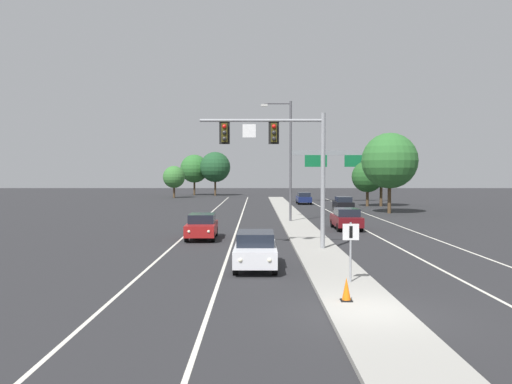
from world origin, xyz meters
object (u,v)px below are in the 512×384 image
car_oncoming_white (254,250)px  highway_sign_gantry (334,159)px  car_receding_black (342,203)px  car_oncoming_red (200,226)px  tree_far_left_a (214,167)px  car_receding_darkred (345,218)px  tree_far_right_c (388,161)px  tree_far_right_a (380,167)px  traffic_cone_median_nose (345,290)px  tree_far_right_b (366,177)px  median_sign_post (349,243)px  car_receding_navy (302,198)px  tree_far_left_c (193,169)px  overhead_signal_mast (282,152)px  tree_far_left_b (172,177)px  street_lamp_median (286,154)px

car_oncoming_white → highway_sign_gantry: 54.61m
car_receding_black → highway_sign_gantry: size_ratio=0.34×
car_oncoming_red → tree_far_left_a: 64.17m
car_receding_darkred → tree_far_right_c: 17.88m
highway_sign_gantry → tree_far_right_a: (4.14, -10.30, -1.23)m
car_receding_darkred → traffic_cone_median_nose: (-3.81, -22.24, -0.31)m
car_oncoming_red → car_receding_black: size_ratio=1.00×
traffic_cone_median_nose → tree_far_right_a: size_ratio=0.10×
tree_far_right_b → median_sign_post: bearing=-102.7°
car_receding_darkred → tree_far_right_c: size_ratio=0.54×
car_oncoming_red → car_receding_darkred: (10.06, 5.49, 0.00)m
car_oncoming_white → car_receding_darkred: size_ratio=1.00×
tree_far_right_a → tree_far_right_b: tree_far_right_a is taller
car_receding_darkred → highway_sign_gantry: highway_sign_gantry is taller
car_oncoming_white → tree_far_right_b: tree_far_right_b is taller
tree_far_right_a → car_receding_navy: bearing=152.7°
car_receding_darkred → tree_far_left_c: bearing=106.8°
median_sign_post → tree_far_right_c: (10.30, 35.07, 3.84)m
overhead_signal_mast → tree_far_left_b: (-15.20, 60.26, -1.81)m
median_sign_post → car_receding_navy: 51.29m
median_sign_post → tree_far_right_c: tree_far_right_c is taller
car_receding_navy → tree_far_left_c: tree_far_left_c is taller
car_receding_navy → median_sign_post: bearing=-93.3°
car_receding_navy → tree_far_left_b: bearing=138.6°
overhead_signal_mast → tree_far_left_a: size_ratio=0.89×
car_oncoming_red → traffic_cone_median_nose: (6.25, -16.75, -0.31)m
overhead_signal_mast → tree_far_left_b: 62.18m
street_lamp_median → highway_sign_gantry: 33.15m
street_lamp_median → tree_far_right_b: (11.27, 21.77, -2.09)m
median_sign_post → car_receding_darkred: bearing=80.7°
car_oncoming_white → car_receding_navy: 48.00m
car_receding_black → tree_far_left_a: size_ratio=0.56×
street_lamp_median → car_oncoming_white: size_ratio=2.23×
tree_far_left_c → car_receding_navy: bearing=-57.8°
median_sign_post → car_oncoming_red: size_ratio=0.49×
car_oncoming_red → tree_far_right_b: (17.36, 32.71, 2.89)m
overhead_signal_mast → car_receding_black: size_ratio=1.60×
overhead_signal_mast → tree_far_left_a: tree_far_left_a is taller
car_receding_darkred → tree_far_left_b: (-20.38, 49.64, 2.67)m
car_oncoming_red → highway_sign_gantry: (14.89, 42.90, 5.34)m
car_receding_black → traffic_cone_median_nose: 41.98m
highway_sign_gantry → overhead_signal_mast: bearing=-101.8°
tree_far_right_c → car_receding_navy: bearing=114.6°
street_lamp_median → car_oncoming_red: bearing=-119.1°
car_receding_darkred → tree_far_left_b: bearing=112.3°
street_lamp_median → car_receding_black: (6.92, 13.75, -4.97)m
tree_far_left_c → car_oncoming_red: bearing=-82.9°
street_lamp_median → tree_far_left_c: size_ratio=1.31×
car_receding_darkred → tree_far_right_b: size_ratio=0.79×
street_lamp_median → car_receding_black: 16.18m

